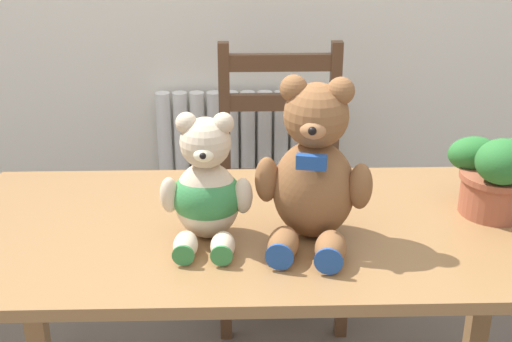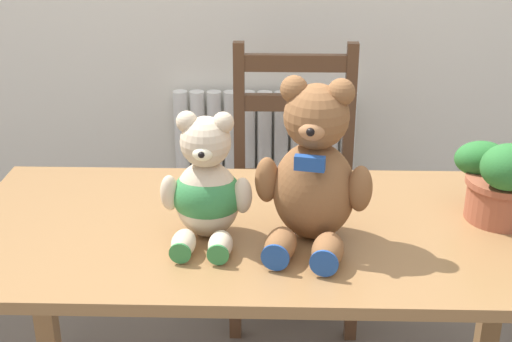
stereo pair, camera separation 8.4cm
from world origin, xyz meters
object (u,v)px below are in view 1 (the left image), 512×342
Objects in this scene: wooden_chair_behind at (281,184)px; teddy_bear_right at (314,172)px; teddy_bear_left at (206,190)px; potted_plant at (501,173)px.

teddy_bear_right is at bearing 91.32° from wooden_chair_behind.
teddy_bear_left is (-0.23, -0.82, 0.36)m from wooden_chair_behind.
wooden_chair_behind is 3.08× the size of teddy_bear_left.
wooden_chair_behind is at bearing -102.50° from teddy_bear_left.
teddy_bear_left is 0.25m from teddy_bear_right.
wooden_chair_behind reaches higher than potted_plant.
teddy_bear_right is 0.50m from potted_plant.
teddy_bear_right is at bearing -178.47° from teddy_bear_left.
teddy_bear_right is at bearing -167.04° from potted_plant.
teddy_bear_left is 1.31× the size of potted_plant.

